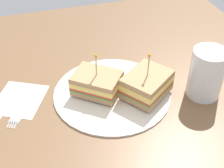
{
  "coord_description": "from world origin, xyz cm",
  "views": [
    {
      "loc": [
        -15.9,
        -52.59,
        47.59
      ],
      "look_at": [
        0.0,
        0.0,
        2.93
      ],
      "focal_mm": 50.87,
      "sensor_mm": 36.0,
      "label": 1
    }
  ],
  "objects": [
    {
      "name": "knife",
      "position": [
        -23.63,
        2.22,
        0.18
      ],
      "size": [
        7.16,
        10.84,
        0.35
      ],
      "color": "silver",
      "rests_on": "ground_plane"
    },
    {
      "name": "sandwich_half_front",
      "position": [
        -3.22,
        1.03,
        3.22
      ],
      "size": [
        12.57,
        12.1,
        9.91
      ],
      "color": "tan",
      "rests_on": "plate"
    },
    {
      "name": "ground_plane",
      "position": [
        0.0,
        0.0,
        -1.0
      ],
      "size": [
        94.04,
        94.04,
        2.0
      ],
      "primitive_type": "cube",
      "color": "brown"
    },
    {
      "name": "plate",
      "position": [
        0.0,
        0.0,
        0.47
      ],
      "size": [
        26.63,
        26.63,
        0.93
      ],
      "primitive_type": "cylinder",
      "color": "silver",
      "rests_on": "ground_plane"
    },
    {
      "name": "fork",
      "position": [
        -20.77,
        -0.16,
        0.18
      ],
      "size": [
        6.56,
        11.29,
        0.35
      ],
      "color": "silver",
      "rests_on": "ground_plane"
    },
    {
      "name": "drink_glass",
      "position": [
        19.86,
        -5.75,
        4.95
      ],
      "size": [
        7.57,
        7.57,
        11.41
      ],
      "color": "#B74C33",
      "rests_on": "ground_plane"
    },
    {
      "name": "sandwich_half_back",
      "position": [
        7.13,
        -2.94,
        3.48
      ],
      "size": [
        13.05,
        12.56,
        10.57
      ],
      "color": "tan",
      "rests_on": "plate"
    },
    {
      "name": "napkin",
      "position": [
        -20.43,
        4.2,
        0.07
      ],
      "size": [
        14.27,
        14.76,
        0.15
      ],
      "primitive_type": "cube",
      "rotation": [
        0.0,
        0.0,
        10.52
      ],
      "color": "beige",
      "rests_on": "ground_plane"
    }
  ]
}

